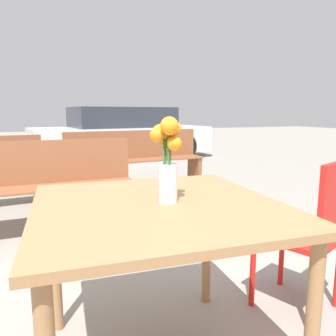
{
  "coord_description": "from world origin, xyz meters",
  "views": [
    {
      "loc": [
        -0.44,
        -1.18,
        1.1
      ],
      "look_at": [
        0.04,
        -0.01,
        0.88
      ],
      "focal_mm": 35.0,
      "sensor_mm": 36.0,
      "label": 1
    }
  ],
  "objects_px": {
    "bench_far": "(43,184)",
    "parked_car": "(122,134)",
    "flower_vase": "(167,157)",
    "table_front": "(158,225)",
    "bench_near": "(136,157)",
    "cafe_chair": "(313,227)"
  },
  "relations": [
    {
      "from": "flower_vase",
      "to": "bench_near",
      "type": "bearing_deg",
      "value": 75.16
    },
    {
      "from": "cafe_chair",
      "to": "bench_far",
      "type": "xyz_separation_m",
      "value": [
        -1.29,
        1.87,
        -0.03
      ]
    },
    {
      "from": "cafe_chair",
      "to": "parked_car",
      "type": "bearing_deg",
      "value": 84.3
    },
    {
      "from": "table_front",
      "to": "bench_near",
      "type": "relative_size",
      "value": 0.52
    },
    {
      "from": "cafe_chair",
      "to": "bench_far",
      "type": "relative_size",
      "value": 0.53
    },
    {
      "from": "bench_near",
      "to": "bench_far",
      "type": "bearing_deg",
      "value": -134.01
    },
    {
      "from": "bench_near",
      "to": "flower_vase",
      "type": "bearing_deg",
      "value": -104.84
    },
    {
      "from": "flower_vase",
      "to": "parked_car",
      "type": "xyz_separation_m",
      "value": [
        1.53,
        6.6,
        -0.34
      ]
    },
    {
      "from": "bench_far",
      "to": "parked_car",
      "type": "relative_size",
      "value": 0.38
    },
    {
      "from": "table_front",
      "to": "bench_far",
      "type": "bearing_deg",
      "value": 101.05
    },
    {
      "from": "parked_car",
      "to": "bench_near",
      "type": "bearing_deg",
      "value": -101.22
    },
    {
      "from": "flower_vase",
      "to": "bench_far",
      "type": "xyz_separation_m",
      "value": [
        -0.42,
        1.95,
        -0.46
      ]
    },
    {
      "from": "table_front",
      "to": "cafe_chair",
      "type": "relative_size",
      "value": 1.2
    },
    {
      "from": "table_front",
      "to": "bench_far",
      "type": "distance_m",
      "value": 1.98
    },
    {
      "from": "bench_near",
      "to": "parked_car",
      "type": "relative_size",
      "value": 0.46
    },
    {
      "from": "flower_vase",
      "to": "cafe_chair",
      "type": "relative_size",
      "value": 0.39
    },
    {
      "from": "table_front",
      "to": "bench_near",
      "type": "bearing_deg",
      "value": 74.49
    },
    {
      "from": "parked_car",
      "to": "table_front",
      "type": "bearing_deg",
      "value": -103.37
    },
    {
      "from": "flower_vase",
      "to": "parked_car",
      "type": "distance_m",
      "value": 6.78
    },
    {
      "from": "parked_car",
      "to": "cafe_chair",
      "type": "bearing_deg",
      "value": -95.7
    },
    {
      "from": "bench_near",
      "to": "parked_car",
      "type": "height_order",
      "value": "parked_car"
    },
    {
      "from": "bench_far",
      "to": "table_front",
      "type": "bearing_deg",
      "value": -78.95
    }
  ]
}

